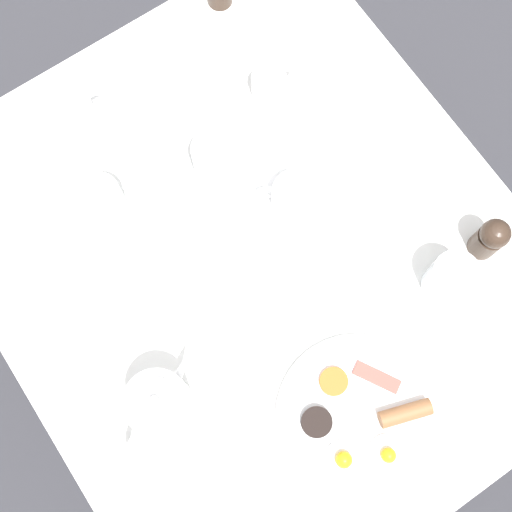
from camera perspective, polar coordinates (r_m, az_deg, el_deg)
The scene contains 14 objects.
ground_plane at distance 2.06m, azimuth 0.00°, elevation -5.61°, with size 8.00×8.00×0.00m, color #333338.
table at distance 1.39m, azimuth 0.00°, elevation -0.99°, with size 0.95×1.11×0.76m.
breakfast_plate at distance 1.28m, azimuth 8.38°, elevation -12.81°, with size 0.29×0.29×0.04m.
teapot_near at distance 1.23m, azimuth -7.79°, elevation -11.69°, with size 0.19×0.11×0.13m.
teacup_with_saucer_left at distance 1.43m, azimuth -14.46°, elevation 10.74°, with size 0.16×0.16×0.07m.
teacup_with_saucer_right at distance 1.32m, azimuth 3.18°, elevation 4.60°, with size 0.16×0.16×0.07m.
water_glass_tall at distance 1.30m, azimuth 15.27°, elevation -1.81°, with size 0.08×0.08×0.10m.
water_glass_short at distance 1.32m, azimuth -12.18°, elevation 4.09°, with size 0.08×0.08×0.11m.
wine_glass_spare at distance 1.32m, azimuth -3.26°, elevation 7.64°, with size 0.08×0.08×0.11m.
creamer_jug at distance 1.41m, azimuth 1.06°, elevation 13.52°, with size 0.09×0.07×0.06m.
salt_grinder at distance 1.33m, azimuth 18.24°, elevation 1.36°, with size 0.05×0.05×0.11m.
napkin_folded at distance 1.45m, azimuth 7.31°, elevation 13.36°, with size 0.14×0.16×0.01m.
knife_by_plate at distance 1.43m, azimuth -19.66°, elevation 4.03°, with size 0.14×0.17×0.00m.
fork_spare at distance 1.45m, azimuth -5.49°, elevation 13.35°, with size 0.18×0.05×0.00m.
Camera 1 is at (-0.19, -0.28, 2.03)m, focal length 50.00 mm.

